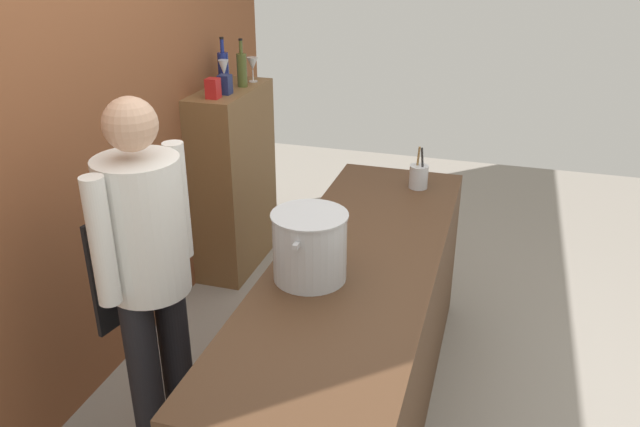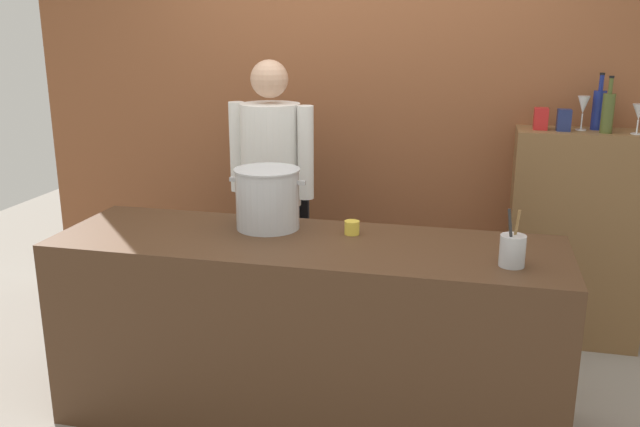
# 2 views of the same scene
# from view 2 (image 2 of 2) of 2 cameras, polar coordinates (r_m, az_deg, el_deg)

# --- Properties ---
(ground_plane) EXTENTS (8.00, 8.00, 0.00)m
(ground_plane) POSITION_cam_2_polar(r_m,az_deg,el_deg) (3.44, -1.12, -16.71)
(ground_plane) COLOR gray
(brick_back_panel) EXTENTS (4.40, 0.10, 3.00)m
(brick_back_panel) POSITION_cam_2_polar(r_m,az_deg,el_deg) (4.29, 3.57, 11.07)
(brick_back_panel) COLOR brown
(brick_back_panel) RESTS_ON ground_plane
(prep_counter) EXTENTS (2.32, 0.70, 0.90)m
(prep_counter) POSITION_cam_2_polar(r_m,az_deg,el_deg) (3.22, -1.17, -9.94)
(prep_counter) COLOR #472D1C
(prep_counter) RESTS_ON ground_plane
(bar_cabinet) EXTENTS (0.76, 0.32, 1.27)m
(bar_cabinet) POSITION_cam_2_polar(r_m,az_deg,el_deg) (4.22, 20.84, -2.01)
(bar_cabinet) COLOR brown
(bar_cabinet) RESTS_ON ground_plane
(chef) EXTENTS (0.52, 0.39, 1.66)m
(chef) POSITION_cam_2_polar(r_m,az_deg,el_deg) (3.89, -4.10, 2.59)
(chef) COLOR black
(chef) RESTS_ON ground_plane
(stockpot_large) EXTENTS (0.37, 0.31, 0.29)m
(stockpot_large) POSITION_cam_2_polar(r_m,az_deg,el_deg) (3.21, -4.46, 1.26)
(stockpot_large) COLOR #B7BABF
(stockpot_large) RESTS_ON prep_counter
(utensil_crock) EXTENTS (0.10, 0.10, 0.24)m
(utensil_crock) POSITION_cam_2_polar(r_m,az_deg,el_deg) (2.82, 15.97, -3.00)
(utensil_crock) COLOR #B7BABF
(utensil_crock) RESTS_ON prep_counter
(butter_jar) EXTENTS (0.07, 0.07, 0.06)m
(butter_jar) POSITION_cam_2_polar(r_m,az_deg,el_deg) (3.14, 2.72, -1.20)
(butter_jar) COLOR yellow
(butter_jar) RESTS_ON prep_counter
(wine_bottle_olive) EXTENTS (0.07, 0.07, 0.31)m
(wine_bottle_olive) POSITION_cam_2_polar(r_m,az_deg,el_deg) (4.02, 23.17, 7.91)
(wine_bottle_olive) COLOR #475123
(wine_bottle_olive) RESTS_ON bar_cabinet
(wine_bottle_cobalt) EXTENTS (0.07, 0.07, 0.32)m
(wine_bottle_cobalt) POSITION_cam_2_polar(r_m,az_deg,el_deg) (4.13, 22.51, 8.20)
(wine_bottle_cobalt) COLOR navy
(wine_bottle_cobalt) RESTS_ON bar_cabinet
(wine_glass_wide) EXTENTS (0.08, 0.08, 0.16)m
(wine_glass_wide) POSITION_cam_2_polar(r_m,az_deg,el_deg) (4.04, 25.39, 7.70)
(wine_glass_wide) COLOR silver
(wine_glass_wide) RESTS_ON bar_cabinet
(wine_glass_tall) EXTENTS (0.07, 0.07, 0.19)m
(wine_glass_tall) POSITION_cam_2_polar(r_m,az_deg,el_deg) (4.07, 21.38, 8.46)
(wine_glass_tall) COLOR silver
(wine_glass_tall) RESTS_ON bar_cabinet
(spice_tin_red) EXTENTS (0.08, 0.08, 0.12)m
(spice_tin_red) POSITION_cam_2_polar(r_m,az_deg,el_deg) (4.03, 18.18, 7.63)
(spice_tin_red) COLOR red
(spice_tin_red) RESTS_ON bar_cabinet
(spice_tin_navy) EXTENTS (0.07, 0.07, 0.12)m
(spice_tin_navy) POSITION_cam_2_polar(r_m,az_deg,el_deg) (4.02, 19.94, 7.44)
(spice_tin_navy) COLOR navy
(spice_tin_navy) RESTS_ON bar_cabinet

